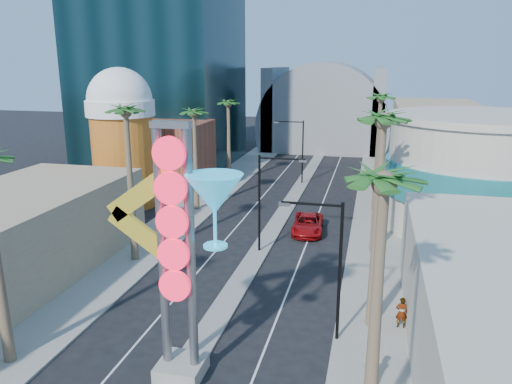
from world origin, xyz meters
name	(u,v)px	position (x,y,z in m)	size (l,w,h in m)	color
sidewalk_west	(208,197)	(-9.50, 35.00, 0.07)	(5.00, 100.00, 0.15)	gray
sidewalk_east	(379,208)	(9.50, 35.00, 0.07)	(5.00, 100.00, 0.15)	gray
median	(294,195)	(0.00, 38.00, 0.07)	(1.60, 84.00, 0.15)	gray
brick_filler_west	(164,156)	(-16.00, 38.00, 4.00)	(10.00, 10.00, 8.00)	brown
filler_east	(435,145)	(16.00, 48.00, 5.00)	(10.00, 20.00, 10.00)	tan
beer_mug	(122,133)	(-17.00, 30.00, 7.84)	(7.00, 7.00, 14.50)	#B86A18
turquoise_building	(480,174)	(18.00, 30.00, 5.25)	(16.60, 16.60, 10.60)	#B9B29C
canopy	(325,124)	(0.00, 72.00, 4.31)	(22.00, 16.00, 22.00)	slate
neon_sign	(192,238)	(0.82, 2.96, 7.31)	(6.53, 2.60, 12.55)	gray
streetlight_0	(266,195)	(0.55, 20.00, 4.88)	(3.79, 0.25, 8.00)	black
streetlight_1	(298,146)	(-0.55, 44.00, 4.88)	(3.79, 0.25, 8.00)	black
streetlight_2	(331,259)	(6.72, 8.00, 4.83)	(3.45, 0.25, 8.00)	black
palm_1	(126,121)	(-9.00, 16.00, 10.82)	(2.40, 2.40, 12.70)	brown
palm_2	(194,119)	(-9.00, 30.00, 9.48)	(2.40, 2.40, 11.20)	brown
palm_3	(228,108)	(-9.00, 42.00, 9.48)	(2.40, 2.40, 11.20)	brown
palm_4	(383,201)	(9.00, 0.00, 10.38)	(2.40, 2.40, 12.20)	brown
palm_5	(383,135)	(9.00, 10.00, 11.27)	(2.40, 2.40, 13.20)	brown
palm_6	(380,131)	(9.00, 22.00, 9.93)	(2.40, 2.40, 11.70)	brown
palm_7	(381,106)	(9.00, 34.00, 10.82)	(2.40, 2.40, 12.70)	brown
red_pickup	(308,224)	(3.19, 25.69, 0.80)	(2.67, 5.78, 1.61)	#AA0D10
pedestrian_a	(402,312)	(10.69, 10.05, 1.09)	(0.68, 0.45, 1.87)	gray
pedestrian_b	(371,367)	(9.05, 4.18, 1.10)	(0.92, 0.72, 1.90)	gray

